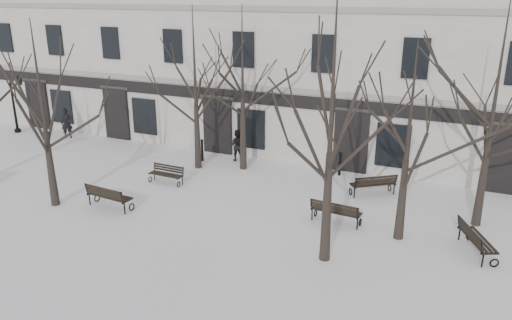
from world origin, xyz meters
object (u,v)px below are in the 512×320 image
Objects in this scene: tree_2 at (332,95)px; bench_4 at (374,184)px; bench_3 at (167,174)px; bench_2 at (336,211)px; bench_1 at (108,196)px; lamp_post at (16,100)px; tree_3 at (410,120)px; tree_1 at (40,93)px; bench_5 at (475,239)px.

tree_2 is 7.55m from bench_4.
bench_4 reaches higher than bench_3.
bench_2 is 1.16× the size of bench_3.
bench_1 reaches higher than bench_4.
bench_4 is 0.54× the size of lamp_post.
tree_3 is 3.61× the size of bench_2.
tree_2 is 22.37m from lamp_post.
tree_2 is 4.54× the size of bench_2.
tree_3 reaches higher than bench_3.
tree_1 is 4.51× the size of bench_3.
lamp_post is (-12.70, 3.40, 1.57)m from bench_3.
tree_1 is 16.05m from bench_5.
bench_1 reaches higher than bench_5.
lamp_post is (-21.01, 6.96, -3.26)m from tree_2.
bench_3 is at bearing 59.69° from bench_5.
tree_3 is at bearing 11.77° from tree_1.
bench_4 is at bearing -144.23° from bench_1.
bench_4 is at bearing 15.96° from bench_3.
bench_4 is (8.63, 2.30, 0.08)m from bench_3.
tree_1 is 3.87× the size of bench_2.
tree_3 is 4.39m from bench_5.
tree_3 reaches higher than bench_2.
bench_4 is at bearing 23.80° from bench_5.
bench_5 is at bearing -1.69° from tree_3.
tree_2 is 5.28× the size of bench_3.
tree_3 is 3.39× the size of bench_1.
bench_4 reaches higher than bench_2.
bench_4 is at bearing 114.75° from tree_3.
bench_2 is (10.63, 2.89, -4.00)m from tree_1.
bench_5 is at bearing 28.65° from tree_2.
tree_2 is at bearing 93.81° from bench_5.
tree_1 is at bearing -168.23° from tree_3.
bench_5 is (13.12, 2.03, -0.01)m from bench_1.
bench_1 is at bearing 18.90° from bench_2.
tree_1 reaches higher than tree_3.
bench_2 is at bearing 15.21° from tree_1.
lamp_post is at bearing -39.95° from bench_4.
tree_2 is at bearing 101.95° from bench_2.
tree_1 is at bearing -8.61° from bench_4.
bench_2 is 0.95× the size of bench_5.
tree_3 is (1.91, 2.42, -1.08)m from tree_2.
bench_4 is at bearing 28.39° from tree_1.
tree_2 is at bearing -128.23° from tree_3.
bench_3 is 0.81× the size of bench_5.
tree_3 is 4.20× the size of bench_3.
tree_1 is at bearing -124.21° from bench_3.
bench_5 is at bearing 9.71° from tree_1.
bench_4 is at bearing 86.81° from tree_2.
lamp_post is (-12.19, 6.64, 1.48)m from bench_1.
tree_1 is 0.85× the size of tree_2.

